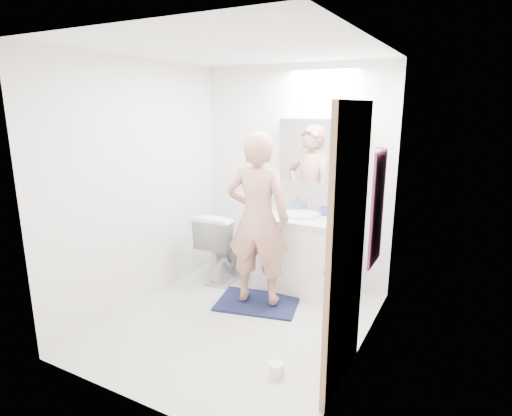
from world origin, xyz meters
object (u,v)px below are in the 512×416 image
Objects in this scene: toilet_paper_roll at (277,369)px; toothbrush_cup at (324,211)px; medicine_cabinet at (319,151)px; vanity_cabinet at (300,255)px; person at (258,219)px; toilet at (228,245)px; soap_bottle_b at (297,203)px; soap_bottle_a at (278,200)px.

toothbrush_cup is at bearing 98.27° from toilet_paper_roll.
medicine_cabinet is 2.27m from toilet_paper_roll.
vanity_cabinet is 8.84× the size of toothbrush_cup.
person is at bearing 125.18° from toilet_paper_roll.
toilet is 0.91m from person.
soap_bottle_b reaches higher than toilet_paper_roll.
soap_bottle_b is at bearing 176.46° from toothbrush_cup.
vanity_cabinet is at bearing -141.33° from toothbrush_cup.
vanity_cabinet is 1.13m from medicine_cabinet.
toothbrush_cup is (0.11, -0.05, -0.63)m from medicine_cabinet.
soap_bottle_a is at bearing -93.82° from person.
person is 1.44m from toilet_paper_roll.
soap_bottle_a is at bearing -154.28° from toilet.
medicine_cabinet is 0.63m from soap_bottle_b.
toilet_paper_roll is at bearing -73.62° from vanity_cabinet.
toilet is (-0.95, -0.33, -1.10)m from medicine_cabinet.
medicine_cabinet is at bearing 7.94° from soap_bottle_b.
soap_bottle_a is at bearing -172.21° from medicine_cabinet.
soap_bottle_b is 0.33m from toothbrush_cup.
toilet_paper_roll is at bearing 111.87° from person.
toilet is at bearing 133.05° from toilet_paper_roll.
vanity_cabinet is 1.02× the size of medicine_cabinet.
person reaches higher than toothbrush_cup.
person is at bearing -121.19° from toothbrush_cup.
soap_bottle_a is at bearing -172.35° from soap_bottle_b.
vanity_cabinet is 0.56m from soap_bottle_b.
toothbrush_cup is at bearing -167.24° from toilet.
toothbrush_cup is (0.55, 0.01, -0.06)m from soap_bottle_a.
vanity_cabinet is at bearing -126.00° from person.
medicine_cabinet reaches higher than soap_bottle_b.
toothbrush_cup is (0.32, -0.02, -0.04)m from soap_bottle_b.
soap_bottle_a is 2.03m from toilet_paper_roll.
vanity_cabinet is 0.86m from toilet.
toilet_paper_roll is at bearing 131.18° from toilet.
soap_bottle_b is (0.11, 0.73, 0.02)m from person.
toilet_paper_roll is at bearing -64.49° from soap_bottle_a.
toilet is 1.18m from toothbrush_cup.
toilet_paper_roll is (1.30, -1.39, -0.35)m from toilet.
person reaches higher than soap_bottle_b.
toothbrush_cup is at bearing -134.51° from person.
toilet is at bearing -161.03° from medicine_cabinet.
vanity_cabinet reaches higher than toilet_paper_roll.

